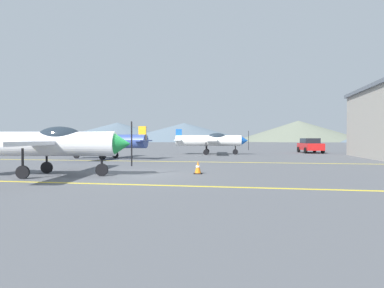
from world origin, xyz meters
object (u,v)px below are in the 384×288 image
at_px(airplane_near, 46,143).
at_px(car_sedan, 310,145).
at_px(airplane_far, 211,140).
at_px(traffic_cone_front, 198,168).
at_px(airplane_mid, 104,141).

xyz_separation_m(airplane_near, car_sedan, (15.17, 25.41, -0.59)).
relative_size(airplane_far, car_sedan, 1.90).
height_order(airplane_far, traffic_cone_front, airplane_far).
bearing_deg(car_sedan, airplane_mid, -141.95).
distance_m(car_sedan, traffic_cone_front, 25.06).
relative_size(airplane_near, car_sedan, 1.90).
xyz_separation_m(airplane_mid, traffic_cone_front, (9.01, -9.45, -1.14)).
bearing_deg(airplane_mid, car_sedan, 38.05).
relative_size(airplane_far, traffic_cone_front, 14.41).
distance_m(airplane_mid, traffic_cone_front, 13.10).
distance_m(airplane_mid, car_sedan, 22.70).
relative_size(airplane_near, traffic_cone_front, 14.41).
relative_size(airplane_mid, car_sedan, 1.89).
distance_m(airplane_mid, airplane_far, 11.37).
relative_size(airplane_near, airplane_mid, 1.00).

